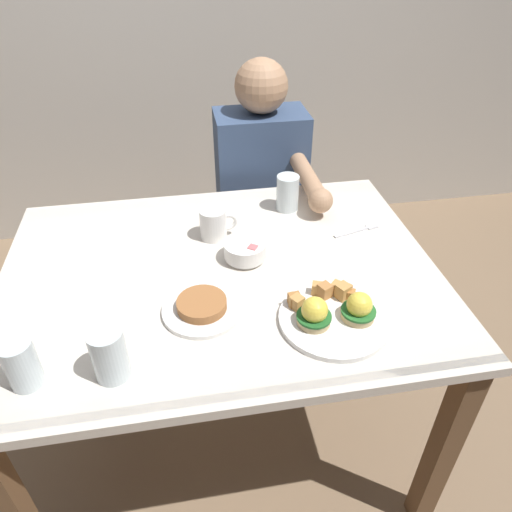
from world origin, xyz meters
The scene contains 11 objects.
ground_plane centered at (0.00, 0.00, 0.00)m, with size 6.00×6.00×0.00m, color #7F664C.
dining_table centered at (0.00, 0.00, 0.63)m, with size 1.20×0.90×0.74m.
eggs_benedict_plate centered at (0.25, -0.24, 0.76)m, with size 0.27×0.27×0.09m.
fruit_bowl centered at (0.08, 0.04, 0.77)m, with size 0.12×0.12×0.06m.
coffee_mug centered at (0.01, 0.17, 0.79)m, with size 0.11×0.08×0.09m.
fork centered at (0.45, 0.13, 0.74)m, with size 0.15×0.06×0.00m.
water_glass_near centered at (0.26, 0.30, 0.79)m, with size 0.07×0.07×0.12m.
water_glass_far centered at (-0.44, -0.31, 0.79)m, with size 0.07×0.07×0.12m.
water_glass_extra centered at (-0.27, -0.32, 0.80)m, with size 0.08×0.08×0.13m.
side_plate centered at (-0.06, -0.15, 0.75)m, with size 0.20×0.20×0.04m.
diner_person centered at (0.23, 0.60, 0.65)m, with size 0.34×0.54×1.14m.
Camera 1 is at (-0.08, -1.04, 1.56)m, focal length 33.56 mm.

